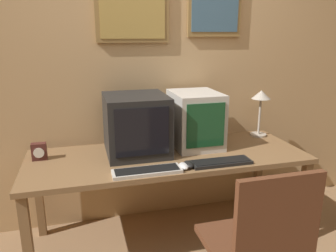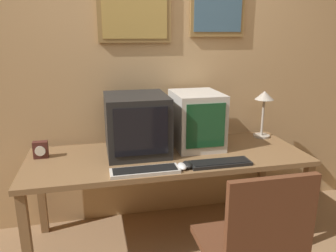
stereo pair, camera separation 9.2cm
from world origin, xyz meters
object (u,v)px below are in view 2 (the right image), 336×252
(mouse_far_corner, at_px, (182,166))
(keyboard_side, at_px, (220,163))
(desk_lamp, at_px, (264,102))
(mouse_near_keyboard, at_px, (187,165))
(desk_clock, at_px, (41,150))
(monitor_left, at_px, (137,124))
(keyboard_main, at_px, (145,171))
(monitor_right, at_px, (196,120))

(mouse_far_corner, bearing_deg, keyboard_side, 2.57)
(desk_lamp, bearing_deg, mouse_near_keyboard, -147.86)
(mouse_near_keyboard, xyz_separation_m, desk_lamp, (0.80, 0.51, 0.28))
(keyboard_side, bearing_deg, mouse_far_corner, -177.43)
(mouse_far_corner, relative_size, desk_clock, 0.87)
(monitor_left, height_order, mouse_far_corner, monitor_left)
(keyboard_main, xyz_separation_m, mouse_far_corner, (0.24, 0.01, 0.01))
(monitor_right, height_order, keyboard_side, monitor_right)
(keyboard_main, distance_m, desk_lamp, 1.24)
(desk_clock, bearing_deg, desk_lamp, 3.41)
(monitor_right, height_order, mouse_far_corner, monitor_right)
(keyboard_main, bearing_deg, desk_clock, 148.11)
(mouse_far_corner, bearing_deg, monitor_left, 122.09)
(keyboard_side, bearing_deg, monitor_right, 95.78)
(monitor_left, distance_m, mouse_far_corner, 0.49)
(monitor_left, relative_size, desk_lamp, 1.20)
(keyboard_side, relative_size, desk_clock, 3.45)
(mouse_near_keyboard, relative_size, mouse_far_corner, 1.01)
(desk_lamp, bearing_deg, mouse_far_corner, -148.38)
(keyboard_side, bearing_deg, desk_clock, 161.28)
(monitor_left, distance_m, keyboard_main, 0.44)
(keyboard_side, relative_size, mouse_near_keyboard, 3.94)
(mouse_near_keyboard, bearing_deg, keyboard_side, -0.57)
(monitor_right, relative_size, desk_clock, 3.65)
(monitor_left, relative_size, mouse_far_corner, 4.52)
(monitor_left, relative_size, keyboard_side, 1.14)
(mouse_far_corner, distance_m, desk_clock, 1.01)
(mouse_far_corner, bearing_deg, monitor_right, 61.61)
(monitor_left, xyz_separation_m, desk_clock, (-0.68, 0.03, -0.15))
(monitor_right, xyz_separation_m, desk_lamp, (0.62, 0.10, 0.09))
(monitor_left, bearing_deg, monitor_right, 4.66)
(monitor_right, distance_m, desk_clock, 1.16)
(mouse_far_corner, relative_size, desk_lamp, 0.26)
(monitor_left, bearing_deg, keyboard_main, -90.63)
(keyboard_main, relative_size, mouse_far_corner, 4.22)
(keyboard_main, bearing_deg, mouse_near_keyboard, 3.95)
(mouse_near_keyboard, distance_m, desk_lamp, 0.99)
(keyboard_main, xyz_separation_m, desk_lamp, (1.09, 0.53, 0.29))
(mouse_near_keyboard, bearing_deg, mouse_far_corner, -160.23)
(monitor_right, height_order, mouse_near_keyboard, monitor_right)
(keyboard_main, xyz_separation_m, desk_clock, (-0.68, 0.42, 0.05))
(monitor_left, distance_m, desk_lamp, 1.10)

